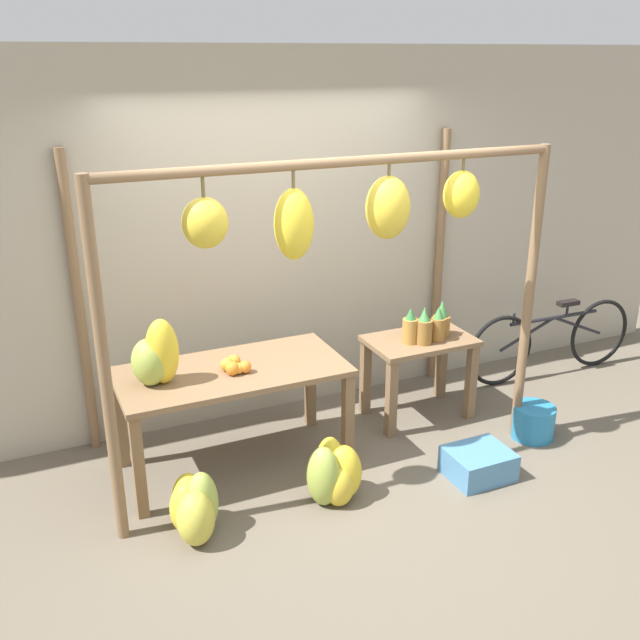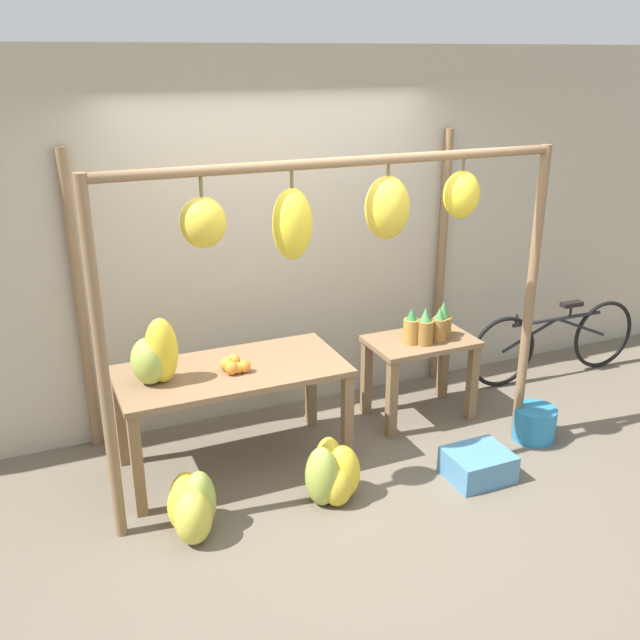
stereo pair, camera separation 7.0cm
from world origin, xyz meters
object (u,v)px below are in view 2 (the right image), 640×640
(banana_pile_ground_right, at_px, (332,474))
(parked_bicycle, at_px, (555,341))
(banana_pile_ground_left, at_px, (192,507))
(banana_pile_on_table, at_px, (155,356))
(orange_pile, at_px, (234,365))
(pineapple_cluster, at_px, (429,327))
(fruit_crate_white, at_px, (478,465))
(blue_bucket, at_px, (534,423))

(banana_pile_ground_right, distance_m, parked_bicycle, 2.77)
(banana_pile_ground_left, relative_size, banana_pile_ground_right, 1.04)
(banana_pile_on_table, relative_size, orange_pile, 2.14)
(orange_pile, bearing_deg, pineapple_cluster, 3.79)
(parked_bicycle, bearing_deg, orange_pile, -173.87)
(pineapple_cluster, distance_m, banana_pile_ground_right, 1.47)
(orange_pile, height_order, pineapple_cluster, pineapple_cluster)
(pineapple_cluster, bearing_deg, banana_pile_ground_right, -147.54)
(pineapple_cluster, xyz_separation_m, parked_bicycle, (1.46, 0.22, -0.44))
(banana_pile_on_table, xyz_separation_m, fruit_crate_white, (1.97, -0.80, -0.84))
(orange_pile, bearing_deg, banana_pile_on_table, 177.33)
(pineapple_cluster, distance_m, banana_pile_ground_left, 2.24)
(banana_pile_on_table, bearing_deg, orange_pile, -2.67)
(orange_pile, bearing_deg, blue_bucket, -13.02)
(orange_pile, xyz_separation_m, parked_bicycle, (3.04, 0.33, -0.45))
(orange_pile, height_order, fruit_crate_white, orange_pile)
(fruit_crate_white, bearing_deg, pineapple_cluster, 82.86)
(pineapple_cluster, height_order, fruit_crate_white, pineapple_cluster)
(banana_pile_ground_right, bearing_deg, pineapple_cluster, 32.46)
(orange_pile, distance_m, banana_pile_ground_right, 0.97)
(banana_pile_on_table, height_order, banana_pile_ground_right, banana_pile_on_table)
(blue_bucket, bearing_deg, fruit_crate_white, -158.56)
(orange_pile, relative_size, banana_pile_ground_left, 0.44)
(banana_pile_on_table, bearing_deg, banana_pile_ground_left, -86.79)
(banana_pile_on_table, bearing_deg, banana_pile_ground_right, -33.97)
(banana_pile_ground_right, bearing_deg, parked_bicycle, 19.95)
(banana_pile_on_table, bearing_deg, pineapple_cluster, 2.23)
(blue_bucket, bearing_deg, banana_pile_on_table, 168.88)
(banana_pile_ground_right, height_order, blue_bucket, banana_pile_ground_right)
(pineapple_cluster, xyz_separation_m, banana_pile_ground_right, (-1.13, -0.72, -0.59))
(pineapple_cluster, relative_size, parked_bicycle, 0.25)
(banana_pile_on_table, distance_m, banana_pile_ground_left, 0.97)
(orange_pile, relative_size, blue_bucket, 0.64)
(banana_pile_ground_right, bearing_deg, fruit_crate_white, -8.92)
(pineapple_cluster, bearing_deg, orange_pile, -176.21)
(orange_pile, distance_m, blue_bucket, 2.32)
(fruit_crate_white, bearing_deg, banana_pile_ground_right, 171.08)
(pineapple_cluster, height_order, blue_bucket, pineapple_cluster)
(banana_pile_on_table, distance_m, blue_bucket, 2.84)
(fruit_crate_white, bearing_deg, banana_pile_ground_left, 174.42)
(banana_pile_ground_right, xyz_separation_m, fruit_crate_white, (1.02, -0.16, -0.09))
(banana_pile_on_table, relative_size, blue_bucket, 1.38)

